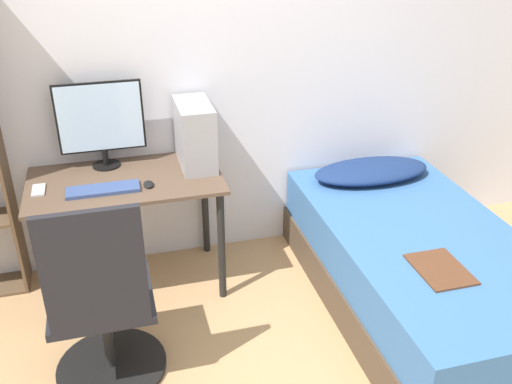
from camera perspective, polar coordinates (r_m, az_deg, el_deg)
name	(u,v)px	position (r m, az deg, el deg)	size (l,w,h in m)	color
wall_back	(184,68)	(3.47, -7.20, 12.25)	(8.00, 0.05, 2.50)	silver
desk	(127,196)	(3.36, -12.77, -0.39)	(1.09, 0.62, 0.73)	brown
office_chair	(103,316)	(2.83, -15.02, -11.87)	(0.55, 0.55, 1.04)	black
bed	(419,270)	(3.41, 16.02, -7.55)	(1.02, 1.91, 0.51)	#4C3D2D
pillow	(371,171)	(3.78, 11.47, 2.09)	(0.78, 0.36, 0.11)	navy
magazine	(440,269)	(2.98, 17.96, -7.35)	(0.24, 0.32, 0.01)	#56331E
monitor	(101,121)	(3.40, -15.27, 6.89)	(0.49, 0.16, 0.51)	black
keyboard	(103,190)	(3.20, -15.05, 0.24)	(0.39, 0.13, 0.02)	#33477A
pc_tower	(195,134)	(3.35, -6.13, 5.75)	(0.19, 0.39, 0.38)	#99999E
mouse	(149,184)	(3.20, -10.69, 0.77)	(0.06, 0.09, 0.02)	black
phone	(39,190)	(3.31, -20.92, 0.18)	(0.07, 0.14, 0.01)	#B7B7BC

